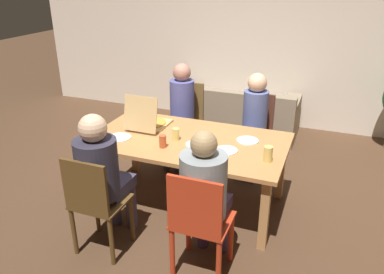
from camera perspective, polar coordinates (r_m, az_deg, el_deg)
name	(u,v)px	position (r m, az deg, el deg)	size (l,w,h in m)	color
ground_plane	(189,202)	(4.13, -0.51, -9.67)	(20.00, 20.00, 0.00)	#493120
back_wall	(253,31)	(6.06, 9.07, 15.48)	(7.40, 0.12, 2.87)	beige
dining_table	(188,146)	(3.81, -0.54, -1.40)	(1.94, 1.08, 0.74)	#B97943
chair_0	(199,222)	(2.97, 1.07, -12.58)	(0.44, 0.41, 0.95)	#BB341A
person_0	(205,189)	(2.95, 1.96, -7.82)	(0.36, 0.50, 1.23)	#402C4D
chair_1	(185,118)	(4.85, -1.01, 2.79)	(0.43, 0.45, 0.99)	brown
person_1	(180,108)	(4.64, -1.77, 4.42)	(0.30, 0.51, 1.27)	#3C3A3F
chair_2	(94,201)	(3.28, -14.41, -9.33)	(0.43, 0.40, 0.94)	#55391B
person_2	(102,170)	(3.27, -13.39, -4.89)	(0.35, 0.56, 1.26)	#3C374E
chair_3	(255,129)	(4.66, 9.49, 1.13)	(0.39, 0.46, 0.93)	#582F22
person_3	(254,117)	(4.45, 9.27, 2.97)	(0.28, 0.46, 1.22)	#342D4D
pizza_box_0	(149,122)	(4.09, -6.44, 2.28)	(0.37, 0.45, 0.38)	tan
plate_0	(119,137)	(3.87, -10.84, -0.06)	(0.23, 0.23, 0.01)	white
plate_1	(197,145)	(3.64, 0.83, -1.15)	(0.23, 0.23, 0.01)	white
plate_2	(226,150)	(3.54, 5.17, -2.01)	(0.21, 0.21, 0.01)	white
plate_3	(248,141)	(3.77, 8.32, -0.53)	(0.22, 0.22, 0.01)	white
drinking_glass_0	(268,154)	(3.38, 11.33, -2.52)	(0.08, 0.08, 0.14)	#E3C262
drinking_glass_1	(176,134)	(3.73, -2.44, 0.40)	(0.07, 0.07, 0.12)	#DFC965
drinking_glass_2	(163,141)	(3.59, -4.41, -0.64)	(0.07, 0.07, 0.12)	#BC512A
couch	(235,116)	(5.77, 6.51, 3.20)	(1.80, 0.86, 0.73)	gray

